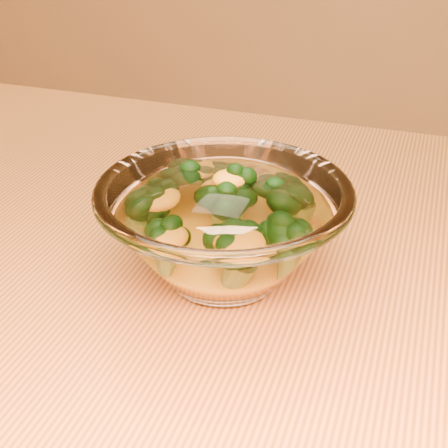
{
  "coord_description": "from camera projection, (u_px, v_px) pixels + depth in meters",
  "views": [
    {
      "loc": [
        0.06,
        -0.39,
        1.06
      ],
      "look_at": [
        -0.08,
        0.02,
        0.8
      ],
      "focal_mm": 50.0,
      "sensor_mm": 36.0,
      "label": 1
    }
  ],
  "objects": [
    {
      "name": "broccoli_heap",
      "position": [
        224.0,
        213.0,
        0.51
      ],
      "size": [
        0.14,
        0.13,
        0.07
      ],
      "color": "black",
      "rests_on": "cheese_sauce"
    },
    {
      "name": "table",
      "position": [
        308.0,
        398.0,
        0.54
      ],
      "size": [
        1.2,
        0.8,
        0.75
      ],
      "color": "#BA7037",
      "rests_on": "ground"
    },
    {
      "name": "glass_bowl",
      "position": [
        224.0,
        229.0,
        0.5
      ],
      "size": [
        0.2,
        0.2,
        0.09
      ],
      "color": "white",
      "rests_on": "table"
    },
    {
      "name": "cheese_sauce",
      "position": [
        224.0,
        249.0,
        0.51
      ],
      "size": [
        0.1,
        0.1,
        0.03
      ],
      "primitive_type": "ellipsoid",
      "color": "orange",
      "rests_on": "glass_bowl"
    }
  ]
}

